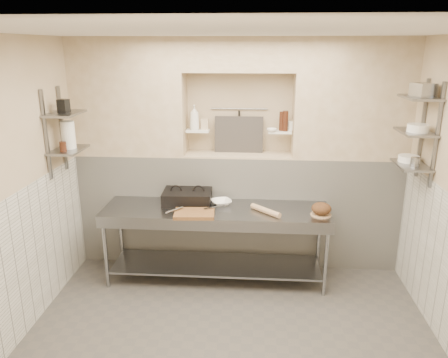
# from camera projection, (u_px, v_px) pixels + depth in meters

# --- Properties ---
(floor) EXTENTS (4.00, 3.90, 0.10)m
(floor) POSITION_uv_depth(u_px,v_px,m) (229.00, 348.00, 4.14)
(floor) COLOR #4E4945
(floor) RESTS_ON ground
(ceiling) EXTENTS (4.00, 3.90, 0.10)m
(ceiling) POSITION_uv_depth(u_px,v_px,m) (231.00, 24.00, 3.30)
(ceiling) COLOR silver
(ceiling) RESTS_ON ground
(wall_back) EXTENTS (4.00, 0.10, 2.80)m
(wall_back) POSITION_uv_depth(u_px,v_px,m) (239.00, 151.00, 5.63)
(wall_back) COLOR #C6B296
(wall_back) RESTS_ON ground
(backwall_lower) EXTENTS (4.00, 0.40, 1.40)m
(backwall_lower) POSITION_uv_depth(u_px,v_px,m) (238.00, 208.00, 5.59)
(backwall_lower) COLOR silver
(backwall_lower) RESTS_ON floor
(alcove_sill) EXTENTS (1.30, 0.40, 0.02)m
(alcove_sill) POSITION_uv_depth(u_px,v_px,m) (238.00, 154.00, 5.39)
(alcove_sill) COLOR #C6B296
(alcove_sill) RESTS_ON backwall_lower
(backwall_pillar_left) EXTENTS (1.35, 0.40, 1.40)m
(backwall_pillar_left) POSITION_uv_depth(u_px,v_px,m) (130.00, 97.00, 5.28)
(backwall_pillar_left) COLOR #C6B296
(backwall_pillar_left) RESTS_ON backwall_lower
(backwall_pillar_right) EXTENTS (1.35, 0.40, 1.40)m
(backwall_pillar_right) POSITION_uv_depth(u_px,v_px,m) (352.00, 99.00, 5.09)
(backwall_pillar_right) COLOR #C6B296
(backwall_pillar_right) RESTS_ON backwall_lower
(backwall_header) EXTENTS (1.30, 0.40, 0.40)m
(backwall_header) POSITION_uv_depth(u_px,v_px,m) (239.00, 54.00, 5.04)
(backwall_header) COLOR #C6B296
(backwall_header) RESTS_ON backwall_lower
(wainscot_left) EXTENTS (0.02, 3.90, 1.40)m
(wainscot_left) POSITION_uv_depth(u_px,v_px,m) (17.00, 270.00, 4.06)
(wainscot_left) COLOR silver
(wainscot_left) RESTS_ON floor
(alcove_shelf_left) EXTENTS (0.28, 0.16, 0.02)m
(alcove_shelf_left) POSITION_uv_depth(u_px,v_px,m) (198.00, 131.00, 5.34)
(alcove_shelf_left) COLOR white
(alcove_shelf_left) RESTS_ON backwall_lower
(alcove_shelf_right) EXTENTS (0.28, 0.16, 0.02)m
(alcove_shelf_right) POSITION_uv_depth(u_px,v_px,m) (280.00, 132.00, 5.27)
(alcove_shelf_right) COLOR white
(alcove_shelf_right) RESTS_ON backwall_lower
(utensil_rail) EXTENTS (0.70, 0.02, 0.02)m
(utensil_rail) POSITION_uv_depth(u_px,v_px,m) (239.00, 109.00, 5.39)
(utensil_rail) COLOR gray
(utensil_rail) RESTS_ON wall_back
(hanging_steel) EXTENTS (0.02, 0.02, 0.30)m
(hanging_steel) POSITION_uv_depth(u_px,v_px,m) (239.00, 123.00, 5.42)
(hanging_steel) COLOR black
(hanging_steel) RESTS_ON utensil_rail
(splash_panel) EXTENTS (0.60, 0.08, 0.45)m
(splash_panel) POSITION_uv_depth(u_px,v_px,m) (239.00, 135.00, 5.41)
(splash_panel) COLOR #383330
(splash_panel) RESTS_ON alcove_sill
(shelf_rail_left_a) EXTENTS (0.03, 0.03, 0.95)m
(shelf_rail_left_a) POSITION_uv_depth(u_px,v_px,m) (62.00, 128.00, 4.93)
(shelf_rail_left_a) COLOR slate
(shelf_rail_left_a) RESTS_ON wall_left
(shelf_rail_left_b) EXTENTS (0.03, 0.03, 0.95)m
(shelf_rail_left_b) POSITION_uv_depth(u_px,v_px,m) (46.00, 135.00, 4.55)
(shelf_rail_left_b) COLOR slate
(shelf_rail_left_b) RESTS_ON wall_left
(wall_shelf_left_lower) EXTENTS (0.30, 0.50, 0.02)m
(wall_shelf_left_lower) POSITION_uv_depth(u_px,v_px,m) (69.00, 150.00, 4.79)
(wall_shelf_left_lower) COLOR slate
(wall_shelf_left_lower) RESTS_ON wall_left
(wall_shelf_left_upper) EXTENTS (0.30, 0.50, 0.03)m
(wall_shelf_left_upper) POSITION_uv_depth(u_px,v_px,m) (65.00, 114.00, 4.67)
(wall_shelf_left_upper) COLOR slate
(wall_shelf_left_upper) RESTS_ON wall_left
(shelf_rail_right_a) EXTENTS (0.03, 0.03, 1.05)m
(shelf_rail_right_a) POSITION_uv_depth(u_px,v_px,m) (422.00, 129.00, 4.64)
(shelf_rail_right_a) COLOR slate
(shelf_rail_right_a) RESTS_ON wall_right
(shelf_rail_right_b) EXTENTS (0.03, 0.03, 1.05)m
(shelf_rail_right_b) POSITION_uv_depth(u_px,v_px,m) (437.00, 136.00, 4.26)
(shelf_rail_right_b) COLOR slate
(shelf_rail_right_b) RESTS_ON wall_right
(wall_shelf_right_lower) EXTENTS (0.30, 0.50, 0.02)m
(wall_shelf_right_lower) POSITION_uv_depth(u_px,v_px,m) (411.00, 165.00, 4.56)
(wall_shelf_right_lower) COLOR slate
(wall_shelf_right_lower) RESTS_ON wall_right
(wall_shelf_right_mid) EXTENTS (0.30, 0.50, 0.02)m
(wall_shelf_right_mid) POSITION_uv_depth(u_px,v_px,m) (415.00, 132.00, 4.46)
(wall_shelf_right_mid) COLOR slate
(wall_shelf_right_mid) RESTS_ON wall_right
(wall_shelf_right_upper) EXTENTS (0.30, 0.50, 0.03)m
(wall_shelf_right_upper) POSITION_uv_depth(u_px,v_px,m) (420.00, 98.00, 4.36)
(wall_shelf_right_upper) COLOR slate
(wall_shelf_right_upper) RESTS_ON wall_right
(prep_table) EXTENTS (2.60, 0.70, 0.90)m
(prep_table) POSITION_uv_depth(u_px,v_px,m) (216.00, 230.00, 5.09)
(prep_table) COLOR gray
(prep_table) RESTS_ON floor
(panini_press) EXTENTS (0.58, 0.43, 0.15)m
(panini_press) POSITION_uv_depth(u_px,v_px,m) (187.00, 197.00, 5.17)
(panini_press) COLOR black
(panini_press) RESTS_ON prep_table
(cutting_board) EXTENTS (0.46, 0.34, 0.04)m
(cutting_board) POSITION_uv_depth(u_px,v_px,m) (194.00, 214.00, 4.82)
(cutting_board) COLOR brown
(cutting_board) RESTS_ON prep_table
(knife_blade) EXTENTS (0.24, 0.16, 0.01)m
(knife_blade) POSITION_uv_depth(u_px,v_px,m) (215.00, 207.00, 4.94)
(knife_blade) COLOR gray
(knife_blade) RESTS_ON cutting_board
(tongs) EXTENTS (0.18, 0.21, 0.02)m
(tongs) POSITION_uv_depth(u_px,v_px,m) (174.00, 210.00, 4.82)
(tongs) COLOR gray
(tongs) RESTS_ON cutting_board
(mixing_bowl) EXTENTS (0.30, 0.30, 0.06)m
(mixing_bowl) POSITION_uv_depth(u_px,v_px,m) (221.00, 202.00, 5.14)
(mixing_bowl) COLOR white
(mixing_bowl) RESTS_ON prep_table
(rolling_pin) EXTENTS (0.34, 0.34, 0.06)m
(rolling_pin) POSITION_uv_depth(u_px,v_px,m) (266.00, 211.00, 4.87)
(rolling_pin) COLOR tan
(rolling_pin) RESTS_ON prep_table
(bread_board) EXTENTS (0.23, 0.23, 0.01)m
(bread_board) POSITION_uv_depth(u_px,v_px,m) (321.00, 215.00, 4.83)
(bread_board) COLOR tan
(bread_board) RESTS_ON prep_table
(bread_loaf) EXTENTS (0.22, 0.22, 0.13)m
(bread_loaf) POSITION_uv_depth(u_px,v_px,m) (321.00, 208.00, 4.81)
(bread_loaf) COLOR #4C2D19
(bread_loaf) RESTS_ON bread_board
(bottle_soap) EXTENTS (0.12, 0.12, 0.30)m
(bottle_soap) POSITION_uv_depth(u_px,v_px,m) (194.00, 117.00, 5.29)
(bottle_soap) COLOR white
(bottle_soap) RESTS_ON alcove_shelf_left
(jar_alcove) EXTENTS (0.09, 0.09, 0.13)m
(jar_alcove) POSITION_uv_depth(u_px,v_px,m) (205.00, 124.00, 5.34)
(jar_alcove) COLOR #C6B296
(jar_alcove) RESTS_ON alcove_shelf_left
(bowl_alcove) EXTENTS (0.16, 0.16, 0.04)m
(bowl_alcove) POSITION_uv_depth(u_px,v_px,m) (272.00, 130.00, 5.21)
(bowl_alcove) COLOR white
(bowl_alcove) RESTS_ON alcove_shelf_right
(condiment_a) EXTENTS (0.07, 0.07, 0.24)m
(condiment_a) POSITION_uv_depth(u_px,v_px,m) (285.00, 121.00, 5.21)
(condiment_a) COLOR #36190E
(condiment_a) RESTS_ON alcove_shelf_right
(condiment_b) EXTENTS (0.06, 0.06, 0.23)m
(condiment_b) POSITION_uv_depth(u_px,v_px,m) (282.00, 121.00, 5.24)
(condiment_b) COLOR #36190E
(condiment_b) RESTS_ON alcove_shelf_right
(condiment_c) EXTENTS (0.07, 0.07, 0.11)m
(condiment_c) POSITION_uv_depth(u_px,v_px,m) (291.00, 126.00, 5.27)
(condiment_c) COLOR white
(condiment_c) RESTS_ON alcove_shelf_right
(jug_left) EXTENTS (0.15, 0.15, 0.30)m
(jug_left) POSITION_uv_depth(u_px,v_px,m) (68.00, 135.00, 4.77)
(jug_left) COLOR white
(jug_left) RESTS_ON wall_shelf_left_lower
(jar_left) EXTENTS (0.07, 0.07, 0.11)m
(jar_left) POSITION_uv_depth(u_px,v_px,m) (63.00, 147.00, 4.65)
(jar_left) COLOR #36190E
(jar_left) RESTS_ON wall_shelf_left_lower
(box_left_upper) EXTENTS (0.12, 0.12, 0.14)m
(box_left_upper) POSITION_uv_depth(u_px,v_px,m) (64.00, 106.00, 4.64)
(box_left_upper) COLOR black
(box_left_upper) RESTS_ON wall_shelf_left_upper
(bowl_right) EXTENTS (0.22, 0.22, 0.07)m
(bowl_right) POSITION_uv_depth(u_px,v_px,m) (409.00, 159.00, 4.64)
(bowl_right) COLOR white
(bowl_right) RESTS_ON wall_shelf_right_lower
(canister_right) EXTENTS (0.09, 0.09, 0.09)m
(canister_right) POSITION_uv_depth(u_px,v_px,m) (415.00, 162.00, 4.46)
(canister_right) COLOR gray
(canister_right) RESTS_ON wall_shelf_right_lower
(bowl_right_mid) EXTENTS (0.21, 0.21, 0.08)m
(bowl_right_mid) POSITION_uv_depth(u_px,v_px,m) (418.00, 128.00, 4.40)
(bowl_right_mid) COLOR white
(bowl_right_mid) RESTS_ON wall_shelf_right_mid
(basket_right) EXTENTS (0.22, 0.25, 0.14)m
(basket_right) POSITION_uv_depth(u_px,v_px,m) (423.00, 90.00, 4.28)
(basket_right) COLOR gray
(basket_right) RESTS_ON wall_shelf_right_upper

